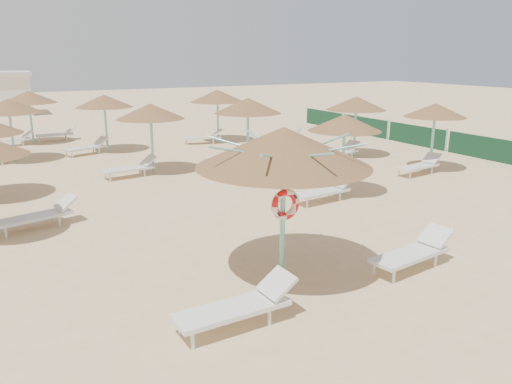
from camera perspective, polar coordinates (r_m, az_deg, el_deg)
name	(u,v)px	position (r m, az deg, el deg)	size (l,w,h in m)	color
ground	(285,271)	(10.80, 3.29, -9.01)	(120.00, 120.00, 0.00)	#DFBC88
main_palapa	(284,147)	(9.77, 3.17, 5.11)	(3.48, 3.48, 3.12)	#78D1C2
lounger_main_a	(240,305)	(8.64, -1.88, -12.82)	(2.17, 0.73, 0.78)	silver
lounger_main_b	(414,252)	(11.34, 17.62, -6.53)	(2.17, 0.91, 0.76)	silver
palapa_field	(165,109)	(21.23, -10.32, 9.34)	(19.10, 18.23, 2.72)	#78D1C2
windbreak_fence	(417,136)	(26.82, 17.92, 6.16)	(0.08, 19.84, 1.10)	#194D2D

